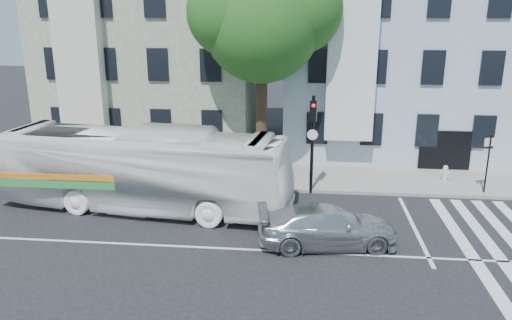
# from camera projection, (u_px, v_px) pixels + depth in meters

# --- Properties ---
(ground) EXTENTS (120.00, 120.00, 0.00)m
(ground) POSITION_uv_depth(u_px,v_px,m) (239.00, 249.00, 17.54)
(ground) COLOR black
(ground) RESTS_ON ground
(sidewalk_far) EXTENTS (80.00, 4.00, 0.15)m
(sidewalk_far) POSITION_uv_depth(u_px,v_px,m) (260.00, 176.00, 25.15)
(sidewalk_far) COLOR gray
(sidewalk_far) RESTS_ON ground
(building_left) EXTENTS (12.00, 10.00, 11.00)m
(building_left) POSITION_uv_depth(u_px,v_px,m) (159.00, 55.00, 30.99)
(building_left) COLOR gray
(building_left) RESTS_ON ground
(building_right) EXTENTS (12.00, 10.00, 11.00)m
(building_right) POSITION_uv_depth(u_px,v_px,m) (389.00, 57.00, 29.61)
(building_right) COLOR #A1B4C0
(building_right) RESTS_ON ground
(street_tree) EXTENTS (7.30, 5.90, 11.10)m
(street_tree) POSITION_uv_depth(u_px,v_px,m) (264.00, 16.00, 23.66)
(street_tree) COLOR #2D2116
(street_tree) RESTS_ON ground
(bus) EXTENTS (4.44, 12.69, 3.46)m
(bus) POSITION_uv_depth(u_px,v_px,m) (143.00, 169.00, 20.78)
(bus) COLOR white
(bus) RESTS_ON ground
(sedan) EXTENTS (2.69, 5.19, 1.44)m
(sedan) POSITION_uv_depth(u_px,v_px,m) (328.00, 226.00, 17.68)
(sedan) COLOR silver
(sedan) RESTS_ON ground
(hedge) EXTENTS (8.36, 3.36, 0.70)m
(hedge) POSITION_uv_depth(u_px,v_px,m) (136.00, 172.00, 24.48)
(hedge) COLOR #396721
(hedge) RESTS_ON sidewalk_far
(traffic_signal) EXTENTS (0.47, 0.54, 4.52)m
(traffic_signal) POSITION_uv_depth(u_px,v_px,m) (313.00, 132.00, 22.14)
(traffic_signal) COLOR black
(traffic_signal) RESTS_ON ground
(fire_hydrant) EXTENTS (0.45, 0.30, 0.78)m
(fire_hydrant) POSITION_uv_depth(u_px,v_px,m) (445.00, 173.00, 24.17)
(fire_hydrant) COLOR silver
(fire_hydrant) RESTS_ON sidewalk_far
(far_sign_pole) EXTENTS (0.48, 0.23, 2.70)m
(far_sign_pole) POSITION_uv_depth(u_px,v_px,m) (488.00, 156.00, 22.28)
(far_sign_pole) COLOR black
(far_sign_pole) RESTS_ON sidewalk_far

